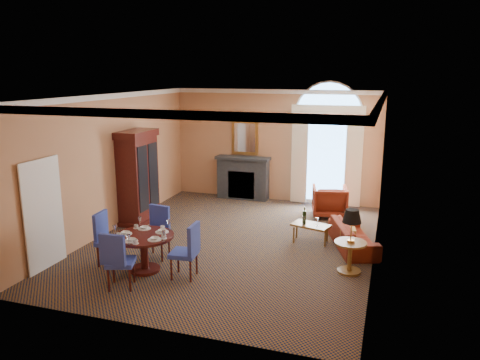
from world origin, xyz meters
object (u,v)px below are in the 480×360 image
(coffee_table, at_px, (310,225))
(side_table, at_px, (351,234))
(sofa, at_px, (353,236))
(armoire, at_px, (138,178))
(dining_table, at_px, (144,244))
(armchair, at_px, (330,201))

(coffee_table, distance_m, side_table, 1.71)
(sofa, relative_size, coffee_table, 2.00)
(armoire, relative_size, side_table, 1.91)
(dining_table, bearing_deg, side_table, 17.12)
(coffee_table, bearing_deg, side_table, -38.19)
(dining_table, distance_m, coffee_table, 3.68)
(armoire, xyz_separation_m, dining_table, (1.63, -2.64, -0.57))
(armchair, bearing_deg, coffee_table, 73.41)
(armoire, relative_size, armchair, 2.62)
(coffee_table, bearing_deg, sofa, 14.42)
(armchair, bearing_deg, dining_table, 45.52)
(side_table, bearing_deg, sofa, 92.15)
(sofa, distance_m, armchair, 2.23)
(dining_table, xyz_separation_m, side_table, (3.69, 1.14, 0.22))
(armchair, xyz_separation_m, coffee_table, (-0.15, -2.06, 0.00))
(armoire, height_order, armchair, armoire)
(dining_table, relative_size, armchair, 1.29)
(armoire, relative_size, coffee_table, 2.54)
(armoire, height_order, coffee_table, armoire)
(armoire, xyz_separation_m, coffee_table, (4.34, -0.15, -0.71))
(armoire, bearing_deg, armchair, 23.09)
(armoire, xyz_separation_m, armchair, (4.49, 1.91, -0.71))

